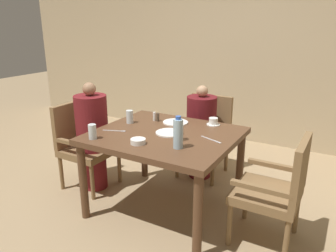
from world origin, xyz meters
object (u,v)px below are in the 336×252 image
(diner_in_left_chair, at_px, (93,136))
(chair_far_side, at_px, (206,132))
(chair_left_side, at_px, (83,142))
(glass_tall_far, at_px, (179,133))
(plate_main_right, at_px, (176,122))
(teacup_with_saucer, at_px, (213,122))
(glass_tall_mid, at_px, (92,132))
(diner_in_far_chair, at_px, (201,131))
(plate_main_left, at_px, (170,133))
(water_bottle, at_px, (178,133))
(glass_tall_near, at_px, (130,117))
(chair_right_side, at_px, (278,187))
(bowl_small, at_px, (138,141))

(diner_in_left_chair, bearing_deg, chair_far_side, 47.22)
(chair_left_side, relative_size, glass_tall_far, 7.08)
(diner_in_left_chair, height_order, plate_main_right, diner_in_left_chair)
(chair_far_side, height_order, teacup_with_saucer, chair_far_side)
(teacup_with_saucer, xyz_separation_m, glass_tall_far, (-0.09, -0.52, 0.03))
(plate_main_right, relative_size, glass_tall_mid, 1.94)
(diner_in_far_chair, bearing_deg, diner_in_left_chair, -137.44)
(glass_tall_far, bearing_deg, diner_in_far_chair, 102.34)
(plate_main_left, height_order, water_bottle, water_bottle)
(glass_tall_mid, bearing_deg, teacup_with_saucer, 49.67)
(chair_left_side, height_order, diner_in_far_chair, diner_in_far_chair)
(glass_tall_near, height_order, glass_tall_far, same)
(chair_far_side, distance_m, glass_tall_near, 0.99)
(chair_left_side, height_order, water_bottle, water_bottle)
(glass_tall_far, bearing_deg, glass_tall_near, 163.81)
(chair_right_side, height_order, water_bottle, water_bottle)
(chair_far_side, relative_size, diner_in_far_chair, 0.85)
(plate_main_left, height_order, plate_main_right, same)
(chair_left_side, height_order, glass_tall_far, chair_left_side)
(chair_left_side, distance_m, teacup_with_saucer, 1.36)
(chair_left_side, bearing_deg, plate_main_right, 18.51)
(plate_main_left, relative_size, water_bottle, 0.95)
(chair_far_side, xyz_separation_m, diner_in_far_chair, (-0.00, -0.14, 0.05))
(chair_left_side, relative_size, teacup_with_saucer, 7.06)
(diner_in_left_chair, xyz_separation_m, bowl_small, (0.79, -0.33, 0.19))
(bowl_small, bearing_deg, glass_tall_far, 43.76)
(teacup_with_saucer, bearing_deg, glass_tall_far, -99.25)
(bowl_small, height_order, glass_tall_near, glass_tall_near)
(chair_right_side, bearing_deg, plate_main_right, 163.58)
(water_bottle, bearing_deg, chair_left_side, 168.60)
(chair_right_side, height_order, plate_main_left, chair_right_side)
(bowl_small, bearing_deg, teacup_with_saucer, 66.40)
(chair_far_side, distance_m, bowl_small, 1.28)
(diner_in_far_chair, relative_size, glass_tall_near, 8.33)
(chair_far_side, xyz_separation_m, teacup_with_saucer, (0.28, -0.49, 0.30))
(water_bottle, xyz_separation_m, glass_tall_far, (-0.07, 0.16, -0.06))
(chair_right_side, bearing_deg, glass_tall_far, -173.30)
(chair_right_side, distance_m, glass_tall_near, 1.46)
(diner_in_far_chair, bearing_deg, teacup_with_saucer, -51.62)
(glass_tall_far, bearing_deg, diner_in_left_chair, 174.86)
(chair_right_side, bearing_deg, water_bottle, -160.77)
(diner_in_left_chair, distance_m, teacup_with_saucer, 1.22)
(plate_main_right, distance_m, bowl_small, 0.64)
(chair_left_side, xyz_separation_m, diner_in_left_chair, (0.14, 0.00, 0.09))
(chair_left_side, relative_size, plate_main_left, 3.65)
(diner_in_far_chair, distance_m, bowl_small, 1.13)
(chair_far_side, bearing_deg, plate_main_right, -95.91)
(diner_in_far_chair, relative_size, chair_right_side, 1.18)
(teacup_with_saucer, bearing_deg, water_bottle, -91.07)
(chair_right_side, relative_size, glass_tall_far, 7.08)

